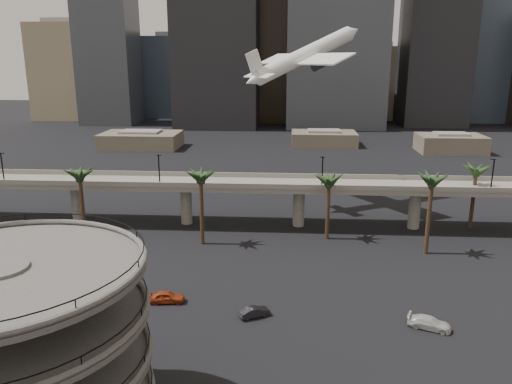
# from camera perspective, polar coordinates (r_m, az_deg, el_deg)

# --- Properties ---
(parking_ramp) EXTENTS (22.20, 22.20, 17.35)m
(parking_ramp) POSITION_cam_1_polar(r_m,az_deg,el_deg) (45.55, -26.39, -15.08)
(parking_ramp) COLOR #504E4B
(parking_ramp) RESTS_ON ground
(overpass) EXTENTS (130.00, 9.30, 14.70)m
(overpass) POSITION_cam_1_polar(r_m,az_deg,el_deg) (96.13, -1.61, 0.43)
(overpass) COLOR slate
(overpass) RESTS_ON ground
(palm_trees) EXTENTS (76.40, 18.40, 14.00)m
(palm_trees) POSITION_cam_1_polar(r_m,az_deg,el_deg) (87.22, 5.49, 1.53)
(palm_trees) COLOR #432D1D
(palm_trees) RESTS_ON ground
(low_buildings) EXTENTS (135.00, 27.50, 6.80)m
(low_buildings) POSITION_cam_1_polar(r_m,az_deg,el_deg) (182.20, 3.14, 5.92)
(low_buildings) COLOR brown
(low_buildings) RESTS_ON ground
(skyline) EXTENTS (269.00, 86.00, 110.36)m
(skyline) POSITION_cam_1_polar(r_m,az_deg,el_deg) (254.96, 5.42, 16.89)
(skyline) COLOR gray
(skyline) RESTS_ON ground
(airborne_jet) EXTENTS (26.31, 25.25, 14.04)m
(airborne_jet) POSITION_cam_1_polar(r_m,az_deg,el_deg) (109.22, 5.59, 15.23)
(airborne_jet) COLOR white
(airborne_jet) RESTS_ON ground
(car_a) EXTENTS (4.85, 2.32, 1.60)m
(car_a) POSITION_cam_1_polar(r_m,az_deg,el_deg) (68.86, -10.15, -11.72)
(car_a) COLOR #AC3B18
(car_a) RESTS_ON ground
(car_b) EXTENTS (4.19, 3.14, 1.32)m
(car_b) POSITION_cam_1_polar(r_m,az_deg,el_deg) (64.53, -0.18, -13.54)
(car_b) COLOR black
(car_b) RESTS_ON ground
(car_c) EXTENTS (5.48, 3.75, 1.47)m
(car_c) POSITION_cam_1_polar(r_m,az_deg,el_deg) (65.44, 19.21, -13.94)
(car_c) COLOR silver
(car_c) RESTS_ON ground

